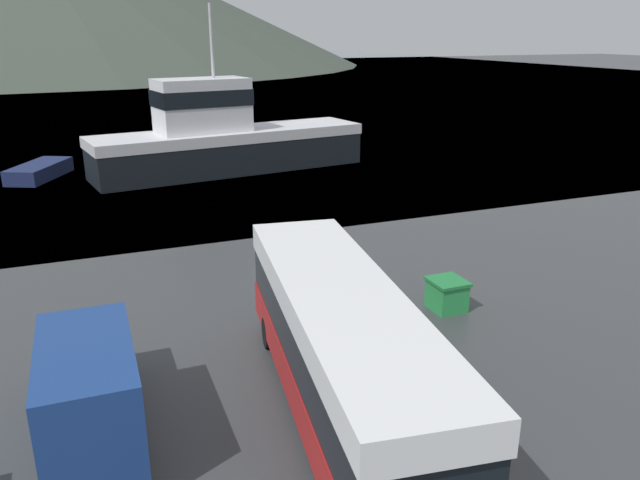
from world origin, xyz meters
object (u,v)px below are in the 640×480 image
(fishing_boat, at_px, (224,138))
(storage_bin, at_px, (447,294))
(tour_bus, at_px, (341,346))
(small_boat, at_px, (40,171))
(delivery_van, at_px, (90,386))

(fishing_boat, distance_m, storage_bin, 23.96)
(tour_bus, relative_size, small_boat, 2.05)
(fishing_boat, relative_size, small_boat, 3.39)
(tour_bus, height_order, small_boat, tour_bus)
(tour_bus, xyz_separation_m, delivery_van, (-5.52, 1.15, -0.46))
(tour_bus, distance_m, delivery_van, 5.66)
(delivery_van, height_order, small_boat, delivery_van)
(delivery_van, xyz_separation_m, small_boat, (-1.65, 29.24, -0.92))
(tour_bus, xyz_separation_m, fishing_boat, (4.13, 27.98, 0.37))
(tour_bus, height_order, storage_bin, tour_bus)
(delivery_van, relative_size, storage_bin, 4.82)
(fishing_boat, bearing_deg, delivery_van, -28.33)
(storage_bin, bearing_deg, small_boat, 116.04)
(storage_bin, bearing_deg, fishing_boat, 93.67)
(fishing_boat, bearing_deg, small_boat, -110.61)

